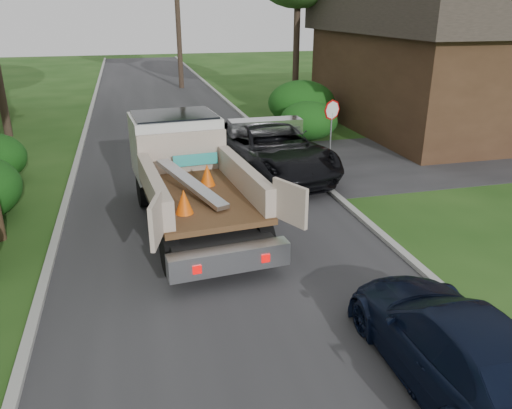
{
  "coord_description": "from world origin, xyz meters",
  "views": [
    {
      "loc": [
        -2.0,
        -7.9,
        5.57
      ],
      "look_at": [
        0.75,
        2.81,
        1.2
      ],
      "focal_mm": 35.0,
      "sensor_mm": 36.0,
      "label": 1
    }
  ],
  "objects": [
    {
      "name": "flatbed_truck",
      "position": [
        -0.6,
        5.63,
        1.44
      ],
      "size": [
        3.5,
        7.23,
        2.66
      ],
      "rotation": [
        0.0,
        0.0,
        0.09
      ],
      "color": "black",
      "rests_on": "ground"
    },
    {
      "name": "side_street",
      "position": [
        12.0,
        9.0,
        0.01
      ],
      "size": [
        16.0,
        7.0,
        0.02
      ],
      "primitive_type": "cube",
      "color": "#28282B",
      "rests_on": "ground"
    },
    {
      "name": "hedge_right_a",
      "position": [
        5.8,
        13.0,
        0.85
      ],
      "size": [
        2.6,
        2.6,
        1.7
      ],
      "primitive_type": "ellipsoid",
      "color": "#144610",
      "rests_on": "ground"
    },
    {
      "name": "curb_right",
      "position": [
        4.1,
        10.0,
        0.06
      ],
      "size": [
        0.2,
        90.0,
        0.12
      ],
      "primitive_type": "cube",
      "color": "#9E9E99",
      "rests_on": "ground"
    },
    {
      "name": "house_right",
      "position": [
        13.0,
        14.0,
        3.16
      ],
      "size": [
        9.72,
        12.96,
        6.2
      ],
      "rotation": [
        0.0,
        0.0,
        1.57
      ],
      "color": "#3A2517",
      "rests_on": "ground"
    },
    {
      "name": "navy_suv",
      "position": [
        2.6,
        -2.5,
        0.69
      ],
      "size": [
        2.02,
        4.81,
        1.39
      ],
      "primitive_type": "imported",
      "rotation": [
        0.0,
        0.0,
        3.13
      ],
      "color": "black",
      "rests_on": "ground"
    },
    {
      "name": "curb_left",
      "position": [
        -4.1,
        10.0,
        0.06
      ],
      "size": [
        0.2,
        90.0,
        0.12
      ],
      "primitive_type": "cube",
      "color": "#9E9E99",
      "rests_on": "ground"
    },
    {
      "name": "road",
      "position": [
        0.0,
        10.0,
        0.0
      ],
      "size": [
        8.0,
        90.0,
        0.02
      ],
      "primitive_type": "cube",
      "color": "#28282B",
      "rests_on": "ground"
    },
    {
      "name": "black_pickup",
      "position": [
        2.7,
        8.64,
        0.92
      ],
      "size": [
        4.12,
        7.02,
        1.83
      ],
      "primitive_type": "imported",
      "rotation": [
        0.0,
        0.0,
        0.17
      ],
      "color": "black",
      "rests_on": "ground"
    },
    {
      "name": "ground",
      "position": [
        0.0,
        0.0,
        0.0
      ],
      "size": [
        120.0,
        120.0,
        0.0
      ],
      "primitive_type": "plane",
      "color": "#1C4112",
      "rests_on": "ground"
    },
    {
      "name": "stop_sign",
      "position": [
        5.2,
        9.0,
        1.78
      ],
      "size": [
        0.71,
        0.32,
        2.48
      ],
      "color": "slate",
      "rests_on": "ground"
    },
    {
      "name": "hedge_right_b",
      "position": [
        6.5,
        16.0,
        1.1
      ],
      "size": [
        3.38,
        3.38,
        2.21
      ],
      "primitive_type": "ellipsoid",
      "color": "#144610",
      "rests_on": "ground"
    }
  ]
}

